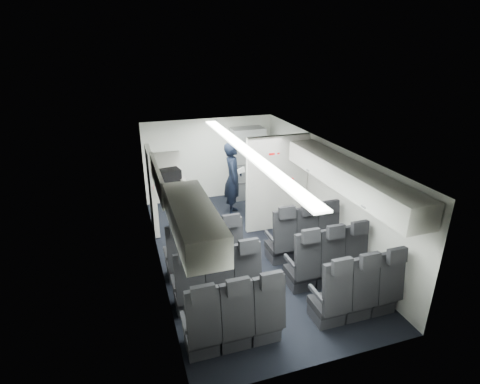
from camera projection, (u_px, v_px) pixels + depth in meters
cabin_shell at (246, 201)px, 7.17m from camera, size 3.41×6.01×2.16m
seat_row_front at (255, 247)px, 6.97m from camera, size 3.33×0.56×1.24m
seat_row_mid at (274, 274)px, 6.17m from camera, size 3.33×0.56×1.24m
seat_row_rear at (299, 308)px, 5.38m from camera, size 3.33×0.56×1.24m
overhead_bin_left_rear at (193, 221)px, 4.73m from camera, size 0.53×1.80×0.40m
overhead_bin_left_front_open at (171, 184)px, 6.30m from camera, size 0.64×1.70×0.72m
overhead_bin_right_rear at (380, 195)px, 5.53m from camera, size 0.53×1.80×0.40m
overhead_bin_right_front at (321, 161)px, 7.07m from camera, size 0.53×1.70×0.40m
bulkhead_partition at (277, 183)px, 8.17m from camera, size 1.40×0.15×2.13m
galley_unit at (247, 163)px, 9.90m from camera, size 0.85×0.52×1.90m
boarding_door at (152, 190)px, 8.13m from camera, size 0.12×1.27×1.86m
flight_attendant at (233, 179)px, 8.95m from camera, size 0.59×0.75×1.80m
carry_on_bag at (169, 176)px, 6.53m from camera, size 0.43×0.34×0.23m
papers at (241, 171)px, 8.88m from camera, size 0.19×0.04×0.13m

